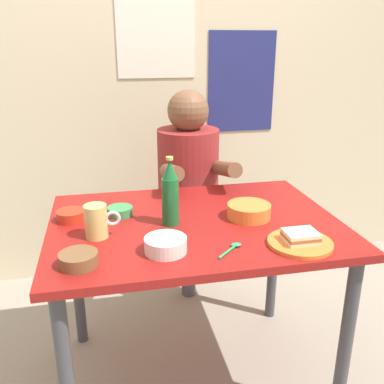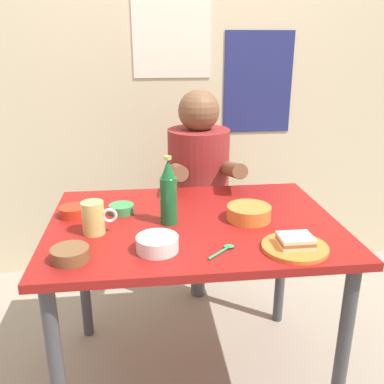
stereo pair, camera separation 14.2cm
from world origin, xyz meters
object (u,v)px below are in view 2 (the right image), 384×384
Objects in this scene: person_seated at (199,169)px; stool at (198,240)px; dining_table at (194,243)px; plate_orange at (295,247)px; beer_bottle at (169,194)px; sandwich at (295,241)px; beer_mug at (94,218)px; dip_bowl_green at (121,208)px.

stool is at bearing 90.00° from person_seated.
plate_orange reaches higher than dining_table.
person_seated is 3.27× the size of plate_orange.
person_seated is at bearing 72.49° from beer_bottle.
plate_orange is 0.84× the size of beer_bottle.
stool is at bearing 102.53° from plate_orange.
sandwich is at bearing -33.71° from beer_bottle.
sandwich is at bearing -17.18° from beer_mug.
plate_orange is at bearing -33.83° from dip_bowl_green.
stool is 0.84m from beer_bottle.
dining_table is 0.64m from person_seated.
sandwich is at bearing -42.24° from dining_table.
dining_table is at bearing 137.76° from sandwich.
stool is 3.57× the size of beer_mug.
plate_orange is 2.20× the size of dip_bowl_green.
sandwich reaches higher than dining_table.
beer_bottle is at bearing -107.51° from person_seated.
dining_table is 1.53× the size of person_seated.
person_seated is 7.20× the size of dip_bowl_green.
beer_mug is (-0.37, -0.07, 0.15)m from dining_table.
dip_bowl_green is at bearing 64.49° from beer_mug.
dip_bowl_green is (-0.58, 0.39, -0.01)m from sandwich.
person_seated is 6.54× the size of sandwich.
beer_mug is 1.26× the size of dip_bowl_green.
sandwich is at bearing -33.83° from dip_bowl_green.
dip_bowl_green is (-0.38, -0.52, 0.41)m from stool.
beer_mug is at bearing -169.22° from dining_table.
dip_bowl_green is at bearing -126.44° from stool.
sandwich is (0.00, 0.00, 0.02)m from plate_orange.
dining_table is 10.00× the size of sandwich.
beer_bottle is (0.27, 0.06, 0.06)m from beer_mug.
plate_orange is at bearing 0.00° from sandwich.
dip_bowl_green is (0.09, 0.18, -0.04)m from beer_mug.
beer_mug is at bearing -115.51° from dip_bowl_green.
beer_mug is at bearing -167.55° from beer_bottle.
dining_table is 0.23m from beer_bottle.
person_seated is 2.75× the size of beer_bottle.
person_seated is at bearing 102.68° from sandwich.
stool is (0.10, 0.63, -0.30)m from dining_table.
plate_orange reaches higher than stool.
beer_bottle is (-0.20, -0.64, 0.51)m from stool.
plate_orange is 0.49m from beer_bottle.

